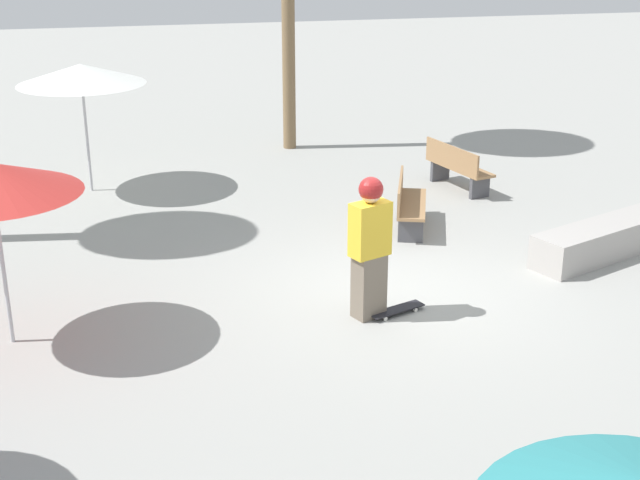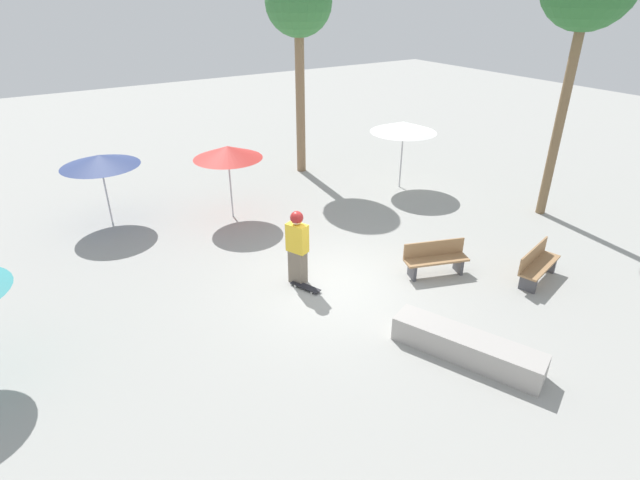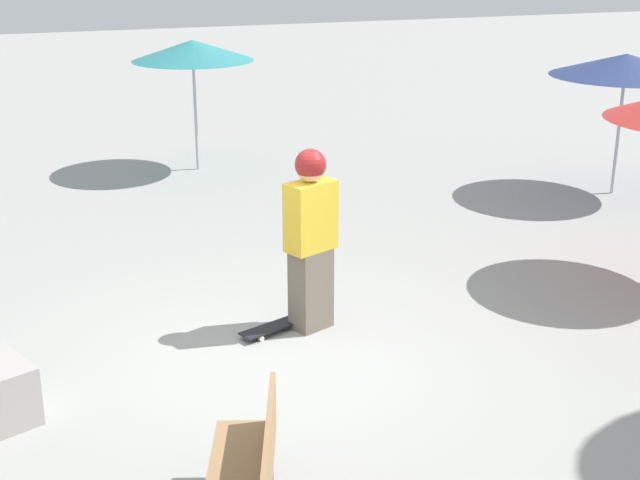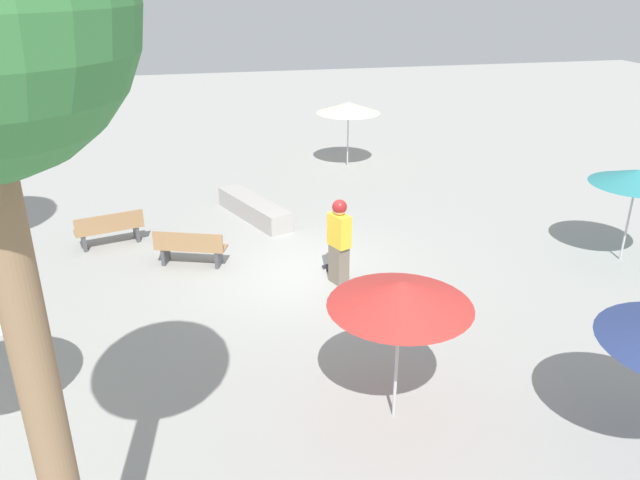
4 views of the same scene
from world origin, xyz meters
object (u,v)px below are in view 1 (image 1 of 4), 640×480
skater_main (370,243)px  bench_far (408,204)px  concrete_ledge (610,238)px  shade_umbrella_white (81,74)px  skateboard (397,310)px  bench_near (457,167)px

skater_main → bench_far: size_ratio=1.14×
concrete_ledge → shade_umbrella_white: shade_umbrella_white is taller
concrete_ledge → shade_umbrella_white: 9.46m
concrete_ledge → shade_umbrella_white: (7.78, -5.02, 1.91)m
skateboard → concrete_ledge: size_ratio=0.28×
skater_main → skateboard: 1.03m
skater_main → concrete_ledge: size_ratio=0.64×
concrete_ledge → bench_far: size_ratio=1.77×
skateboard → bench_near: 5.67m
skater_main → skateboard: (-0.38, 0.02, -0.96)m
skater_main → bench_near: 5.86m
skater_main → bench_far: bearing=41.1°
concrete_ledge → shade_umbrella_white: size_ratio=1.24×
bench_near → bench_far: 2.44m
bench_far → skateboard: bearing=-0.9°
skateboard → skater_main: bearing=156.7°
skater_main → bench_near: bearing=35.6°
concrete_ledge → skateboard: bearing=19.6°
bench_near → shade_umbrella_white: (6.68, -1.40, 1.75)m
skater_main → concrete_ledge: 4.44m
bench_near → concrete_ledge: bearing=1.6°
skater_main → skateboard: bearing=-25.2°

